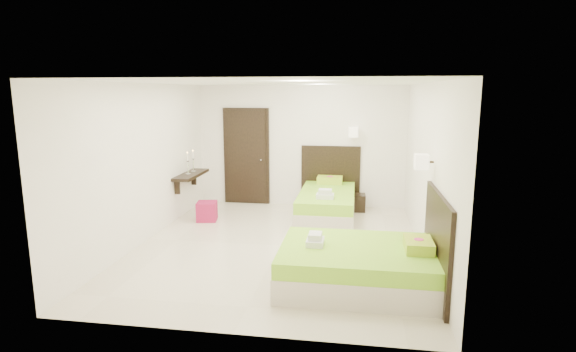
# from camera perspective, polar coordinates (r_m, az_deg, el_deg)

# --- Properties ---
(floor) EXTENTS (5.50, 5.50, 0.00)m
(floor) POSITION_cam_1_polar(r_m,az_deg,el_deg) (7.40, -1.13, -8.81)
(floor) COLOR beige
(floor) RESTS_ON ground
(bed_single) EXTENTS (1.27, 2.11, 1.74)m
(bed_single) POSITION_cam_1_polar(r_m,az_deg,el_deg) (8.92, 5.03, -3.32)
(bed_single) COLOR beige
(bed_single) RESTS_ON ground
(bed_double) EXTENTS (1.99, 1.69, 1.64)m
(bed_double) POSITION_cam_1_polar(r_m,az_deg,el_deg) (5.94, 9.50, -10.97)
(bed_double) COLOR beige
(bed_double) RESTS_ON ground
(nightstand) EXTENTS (0.41, 0.36, 0.35)m
(nightstand) POSITION_cam_1_polar(r_m,az_deg,el_deg) (9.54, 8.58, -3.33)
(nightstand) COLOR black
(nightstand) RESTS_ON ground
(ottoman) EXTENTS (0.43, 0.43, 0.37)m
(ottoman) POSITION_cam_1_polar(r_m,az_deg,el_deg) (8.86, -10.26, -4.43)
(ottoman) COLOR maroon
(ottoman) RESTS_ON ground
(door) EXTENTS (1.02, 0.15, 2.14)m
(door) POSITION_cam_1_polar(r_m,az_deg,el_deg) (9.96, -5.30, 2.46)
(door) COLOR black
(door) RESTS_ON ground
(console_shelf) EXTENTS (0.35, 1.20, 0.78)m
(console_shelf) POSITION_cam_1_polar(r_m,az_deg,el_deg) (9.23, -12.26, 0.13)
(console_shelf) COLOR black
(console_shelf) RESTS_ON ground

